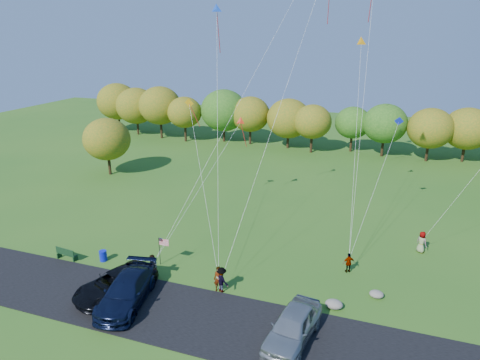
# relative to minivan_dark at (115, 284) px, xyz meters

# --- Properties ---
(ground) EXTENTS (140.00, 140.00, 0.00)m
(ground) POSITION_rel_minivan_dark_xyz_m (6.31, 3.49, -0.85)
(ground) COLOR #2D621C
(ground) RESTS_ON ground
(asphalt_lane) EXTENTS (44.00, 6.00, 0.06)m
(asphalt_lane) POSITION_rel_minivan_dark_xyz_m (6.31, -0.51, -0.82)
(asphalt_lane) COLOR black
(asphalt_lane) RESTS_ON ground
(treeline) EXTENTS (76.38, 28.04, 8.40)m
(treeline) POSITION_rel_minivan_dark_xyz_m (5.80, 40.00, 3.97)
(treeline) COLOR #332412
(treeline) RESTS_ON ground
(minivan_dark) EXTENTS (4.37, 6.22, 1.57)m
(minivan_dark) POSITION_rel_minivan_dark_xyz_m (0.00, 0.00, 0.00)
(minivan_dark) COLOR black
(minivan_dark) RESTS_ON asphalt_lane
(minivan_navy) EXTENTS (3.53, 6.38, 1.75)m
(minivan_navy) POSITION_rel_minivan_dark_xyz_m (1.25, -0.57, 0.09)
(minivan_navy) COLOR black
(minivan_navy) RESTS_ON asphalt_lane
(minivan_silver) EXTENTS (2.89, 5.57, 1.81)m
(minivan_silver) POSITION_rel_minivan_dark_xyz_m (12.05, -0.52, 0.12)
(minivan_silver) COLOR #9BA0A5
(minivan_silver) RESTS_ON asphalt_lane
(flyer_a) EXTENTS (0.75, 0.58, 1.81)m
(flyer_a) POSITION_rel_minivan_dark_xyz_m (6.27, 2.69, 0.06)
(flyer_a) COLOR #4C4C59
(flyer_a) RESTS_ON ground
(flyer_b) EXTENTS (1.08, 1.07, 1.76)m
(flyer_b) POSITION_rel_minivan_dark_xyz_m (1.23, 2.69, 0.03)
(flyer_b) COLOR #4C4C59
(flyer_b) RESTS_ON ground
(flyer_c) EXTENTS (1.34, 1.11, 1.80)m
(flyer_c) POSITION_rel_minivan_dark_xyz_m (6.49, 2.69, 0.05)
(flyer_c) COLOR #4C4C59
(flyer_c) RESTS_ON ground
(flyer_d) EXTENTS (0.96, 0.77, 1.52)m
(flyer_d) POSITION_rel_minivan_dark_xyz_m (14.27, 8.02, -0.09)
(flyer_d) COLOR #4C4C59
(flyer_d) RESTS_ON ground
(flyer_e) EXTENTS (1.02, 0.98, 1.76)m
(flyer_e) POSITION_rel_minivan_dark_xyz_m (19.39, 12.98, 0.03)
(flyer_e) COLOR #4C4C59
(flyer_e) RESTS_ON ground
(park_bench) EXTENTS (1.80, 0.53, 0.99)m
(park_bench) POSITION_rel_minivan_dark_xyz_m (-6.34, 2.69, -0.32)
(park_bench) COLOR #123317
(park_bench) RESTS_ON ground
(trash_barrel) EXTENTS (0.55, 0.55, 0.83)m
(trash_barrel) POSITION_rel_minivan_dark_xyz_m (-3.58, 3.52, -0.43)
(trash_barrel) COLOR #0C19BE
(trash_barrel) RESTS_ON ground
(flag_assembly) EXTENTS (0.83, 0.54, 2.24)m
(flag_assembly) POSITION_rel_minivan_dark_xyz_m (1.04, 4.47, 0.81)
(flag_assembly) COLOR black
(flag_assembly) RESTS_ON ground
(boulder_near) EXTENTS (1.12, 0.88, 0.56)m
(boulder_near) POSITION_rel_minivan_dark_xyz_m (13.87, 3.34, -0.57)
(boulder_near) COLOR gray
(boulder_near) RESTS_ON ground
(boulder_far) EXTENTS (0.93, 0.77, 0.48)m
(boulder_far) POSITION_rel_minivan_dark_xyz_m (16.37, 5.42, -0.61)
(boulder_far) COLOR slate
(boulder_far) RESTS_ON ground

